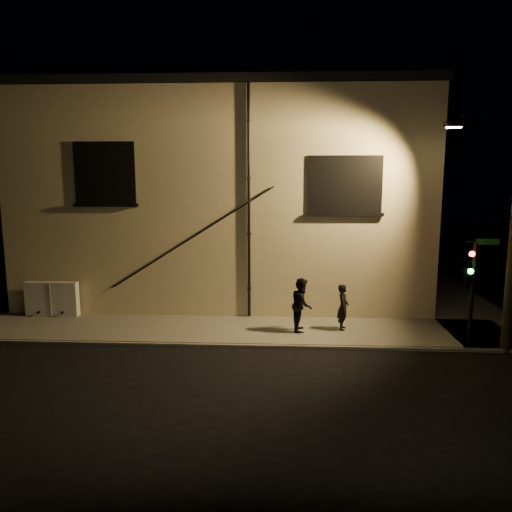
# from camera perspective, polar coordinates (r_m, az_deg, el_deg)

# --- Properties ---
(ground) EXTENTS (90.00, 90.00, 0.00)m
(ground) POSITION_cam_1_polar(r_m,az_deg,el_deg) (15.86, 5.12, -10.42)
(ground) COLOR black
(sidewalk) EXTENTS (21.00, 16.00, 0.12)m
(sidewalk) POSITION_cam_1_polar(r_m,az_deg,el_deg) (20.10, 8.17, -6.00)
(sidewalk) COLOR slate
(sidewalk) RESTS_ON ground
(building) EXTENTS (16.20, 12.23, 8.80)m
(building) POSITION_cam_1_polar(r_m,az_deg,el_deg) (24.04, -2.72, 7.11)
(building) COLOR beige
(building) RESTS_ON ground
(utility_cabinet) EXTENTS (1.95, 0.33, 1.29)m
(utility_cabinet) POSITION_cam_1_polar(r_m,az_deg,el_deg) (20.10, -22.27, -4.56)
(utility_cabinet) COLOR silver
(utility_cabinet) RESTS_ON sidewalk
(pedestrian_a) EXTENTS (0.48, 0.63, 1.56)m
(pedestrian_a) POSITION_cam_1_polar(r_m,az_deg,el_deg) (17.23, 9.91, -5.78)
(pedestrian_a) COLOR black
(pedestrian_a) RESTS_ON sidewalk
(pedestrian_b) EXTENTS (0.76, 0.94, 1.81)m
(pedestrian_b) POSITION_cam_1_polar(r_m,az_deg,el_deg) (16.89, 5.26, -5.54)
(pedestrian_b) COLOR black
(pedestrian_b) RESTS_ON sidewalk
(traffic_signal) EXTENTS (1.30, 1.94, 3.30)m
(traffic_signal) POSITION_cam_1_polar(r_m,az_deg,el_deg) (16.55, 23.08, -1.93)
(traffic_signal) COLOR black
(traffic_signal) RESTS_ON sidewalk
(streetlamp_pole) EXTENTS (2.03, 1.40, 7.50)m
(streetlamp_pole) POSITION_cam_1_polar(r_m,az_deg,el_deg) (16.51, 27.22, 3.46)
(streetlamp_pole) COLOR black
(streetlamp_pole) RESTS_ON ground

